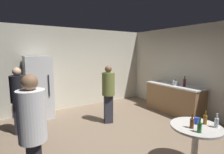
# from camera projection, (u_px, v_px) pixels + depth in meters

# --- Properties ---
(ground_plane) EXTENTS (5.20, 5.20, 0.10)m
(ground_plane) POSITION_uv_depth(u_px,v_px,m) (122.00, 137.00, 4.07)
(ground_plane) COLOR #7A6651
(wall_back) EXTENTS (5.32, 0.06, 2.70)m
(wall_back) POSITION_uv_depth(u_px,v_px,m) (78.00, 68.00, 6.07)
(wall_back) COLOR beige
(wall_back) RESTS_ON ground_plane
(wall_side_right) EXTENTS (0.06, 5.20, 2.70)m
(wall_side_right) POSITION_uv_depth(u_px,v_px,m) (194.00, 71.00, 5.27)
(wall_side_right) COLOR beige
(wall_side_right) RESTS_ON ground_plane
(refrigerator) EXTENTS (0.70, 0.68, 1.80)m
(refrigerator) POSITION_uv_depth(u_px,v_px,m) (39.00, 87.00, 5.04)
(refrigerator) COLOR silver
(refrigerator) RESTS_ON ground_plane
(kitchen_counter) EXTENTS (0.64, 1.85, 0.90)m
(kitchen_counter) POSITION_uv_depth(u_px,v_px,m) (174.00, 99.00, 5.54)
(kitchen_counter) COLOR olive
(kitchen_counter) RESTS_ON ground_plane
(kettle) EXTENTS (0.24, 0.17, 0.18)m
(kettle) POSITION_uv_depth(u_px,v_px,m) (175.00, 83.00, 5.38)
(kettle) COLOR #B2B2B7
(kettle) RESTS_ON kitchen_counter
(wine_bottle_on_counter) EXTENTS (0.08, 0.08, 0.31)m
(wine_bottle_on_counter) POSITION_uv_depth(u_px,v_px,m) (184.00, 82.00, 5.18)
(wine_bottle_on_counter) COLOR #3F141E
(wine_bottle_on_counter) RESTS_ON kitchen_counter
(foreground_table) EXTENTS (0.80, 0.80, 0.73)m
(foreground_table) POSITION_uv_depth(u_px,v_px,m) (196.00, 132.00, 2.84)
(foreground_table) COLOR beige
(foreground_table) RESTS_ON ground_plane
(beer_bottle_amber) EXTENTS (0.06, 0.06, 0.23)m
(beer_bottle_amber) POSITION_uv_depth(u_px,v_px,m) (205.00, 119.00, 2.88)
(beer_bottle_amber) COLOR #8C5919
(beer_bottle_amber) RESTS_ON foreground_table
(beer_bottle_brown) EXTENTS (0.06, 0.06, 0.23)m
(beer_bottle_brown) POSITION_uv_depth(u_px,v_px,m) (192.00, 123.00, 2.73)
(beer_bottle_brown) COLOR #593314
(beer_bottle_brown) RESTS_ON foreground_table
(beer_bottle_green) EXTENTS (0.06, 0.06, 0.23)m
(beer_bottle_green) POSITION_uv_depth(u_px,v_px,m) (199.00, 127.00, 2.59)
(beer_bottle_green) COLOR #26662D
(beer_bottle_green) RESTS_ON foreground_table
(beer_bottle_clear) EXTENTS (0.06, 0.06, 0.23)m
(beer_bottle_clear) POSITION_uv_depth(u_px,v_px,m) (216.00, 122.00, 2.76)
(beer_bottle_clear) COLOR silver
(beer_bottle_clear) RESTS_ON foreground_table
(plastic_cup_blue) EXTENTS (0.08, 0.08, 0.11)m
(plastic_cup_blue) POSITION_uv_depth(u_px,v_px,m) (197.00, 121.00, 2.90)
(plastic_cup_blue) COLOR blue
(plastic_cup_blue) RESTS_ON foreground_table
(person_in_black_shirt) EXTENTS (0.47, 0.47, 1.57)m
(person_in_black_shirt) POSITION_uv_depth(u_px,v_px,m) (19.00, 96.00, 4.02)
(person_in_black_shirt) COLOR #2D2D38
(person_in_black_shirt) RESTS_ON ground_plane
(person_in_olive_shirt) EXTENTS (0.42, 0.42, 1.56)m
(person_in_olive_shirt) POSITION_uv_depth(u_px,v_px,m) (108.00, 90.00, 4.67)
(person_in_olive_shirt) COLOR #2D2D38
(person_in_olive_shirt) RESTS_ON ground_plane
(person_in_white_shirt) EXTENTS (0.40, 0.40, 1.66)m
(person_in_white_shirt) POSITION_uv_depth(u_px,v_px,m) (33.00, 129.00, 2.18)
(person_in_white_shirt) COLOR #2D2D38
(person_in_white_shirt) RESTS_ON ground_plane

